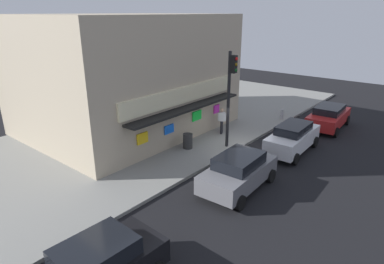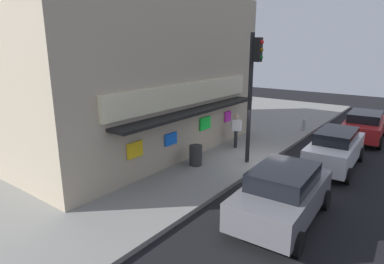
# 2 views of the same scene
# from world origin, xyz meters

# --- Properties ---
(ground_plane) EXTENTS (51.30, 51.30, 0.00)m
(ground_plane) POSITION_xyz_m (0.00, 0.00, 0.00)
(ground_plane) COLOR black
(sidewalk) EXTENTS (34.20, 12.61, 0.16)m
(sidewalk) POSITION_xyz_m (0.00, 6.30, 0.08)
(sidewalk) COLOR gray
(sidewalk) RESTS_ON ground_plane
(corner_building) EXTENTS (12.38, 10.69, 7.33)m
(corner_building) POSITION_xyz_m (-1.70, 7.92, 3.83)
(corner_building) COLOR tan
(corner_building) RESTS_ON sidewalk
(traffic_light) EXTENTS (0.32, 0.58, 5.49)m
(traffic_light) POSITION_xyz_m (-0.47, 0.59, 3.66)
(traffic_light) COLOR black
(traffic_light) RESTS_ON sidewalk
(fire_hydrant) EXTENTS (0.47, 0.23, 0.74)m
(fire_hydrant) POSITION_xyz_m (6.59, 0.55, 0.52)
(fire_hydrant) COLOR #B2B2B7
(fire_hydrant) RESTS_ON sidewalk
(trash_can) EXTENTS (0.56, 0.56, 0.87)m
(trash_can) POSITION_xyz_m (-2.14, 2.27, 0.60)
(trash_can) COLOR #2D2D2D
(trash_can) RESTS_ON sidewalk
(pedestrian) EXTENTS (0.42, 0.53, 1.68)m
(pedestrian) POSITION_xyz_m (1.13, 2.17, 1.08)
(pedestrian) COLOR black
(pedestrian) RESTS_ON sidewalk
(parked_car_grey) EXTENTS (4.26, 2.25, 1.67)m
(parked_car_grey) POSITION_xyz_m (-4.03, -2.31, 0.86)
(parked_car_grey) COLOR slate
(parked_car_grey) RESTS_ON ground_plane
(parked_car_white) EXTENTS (4.46, 1.99, 1.67)m
(parked_car_white) POSITION_xyz_m (1.55, -2.45, 0.87)
(parked_car_white) COLOR silver
(parked_car_white) RESTS_ON ground_plane
(parked_car_red) EXTENTS (4.55, 2.30, 1.58)m
(parked_car_red) POSITION_xyz_m (7.12, -2.64, 0.83)
(parked_car_red) COLOR #AD1E1E
(parked_car_red) RESTS_ON ground_plane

